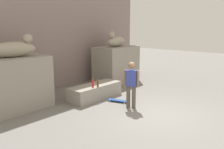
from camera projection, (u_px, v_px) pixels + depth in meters
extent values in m
plane|color=slate|center=(155.00, 114.00, 8.11)|extent=(40.00, 40.00, 0.00)
cube|color=gray|center=(51.00, 19.00, 10.99)|extent=(11.28, 0.60, 6.40)
cube|color=gray|center=(15.00, 84.00, 8.39)|extent=(2.25, 1.37, 1.85)
cube|color=gray|center=(116.00, 64.00, 12.50)|extent=(2.25, 1.37, 1.85)
ellipsoid|color=#A79C87|center=(12.00, 49.00, 8.15)|extent=(1.67, 0.82, 0.52)
sphere|color=#A79C87|center=(28.00, 38.00, 8.42)|extent=(0.32, 0.32, 0.32)
ellipsoid|color=#A79C87|center=(116.00, 41.00, 12.26)|extent=(1.69, 0.91, 0.52)
sphere|color=#A79C87|center=(111.00, 35.00, 11.71)|extent=(0.32, 0.32, 0.32)
cube|color=gray|center=(95.00, 91.00, 9.83)|extent=(2.36, 0.83, 0.56)
cylinder|color=brown|center=(134.00, 97.00, 8.59)|extent=(0.14, 0.14, 0.82)
cylinder|color=brown|center=(128.00, 97.00, 8.64)|extent=(0.14, 0.14, 0.82)
cube|color=#333F99|center=(131.00, 78.00, 8.47)|extent=(0.34, 0.41, 0.56)
sphere|color=#8C6647|center=(132.00, 65.00, 8.38)|extent=(0.23, 0.23, 0.23)
cylinder|color=#8C6647|center=(138.00, 79.00, 8.42)|extent=(0.09, 0.09, 0.58)
cylinder|color=#8C6647|center=(125.00, 78.00, 8.53)|extent=(0.09, 0.09, 0.58)
cube|color=navy|center=(118.00, 100.00, 9.34)|extent=(0.41, 0.82, 0.02)
cylinder|color=white|center=(110.00, 101.00, 9.41)|extent=(0.04, 0.06, 0.06)
cylinder|color=white|center=(112.00, 100.00, 9.53)|extent=(0.04, 0.06, 0.06)
cylinder|color=white|center=(124.00, 103.00, 9.17)|extent=(0.04, 0.06, 0.06)
cylinder|color=white|center=(126.00, 102.00, 9.29)|extent=(0.04, 0.06, 0.06)
cylinder|color=#593314|center=(98.00, 84.00, 9.42)|extent=(0.08, 0.08, 0.20)
cylinder|color=#593314|center=(98.00, 81.00, 9.40)|extent=(0.03, 0.03, 0.06)
cylinder|color=yellow|center=(98.00, 80.00, 9.39)|extent=(0.04, 0.04, 0.01)
cylinder|color=red|center=(93.00, 84.00, 9.37)|extent=(0.08, 0.08, 0.26)
cylinder|color=red|center=(93.00, 80.00, 9.33)|extent=(0.04, 0.04, 0.06)
cylinder|color=yellow|center=(93.00, 79.00, 9.33)|extent=(0.04, 0.04, 0.01)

